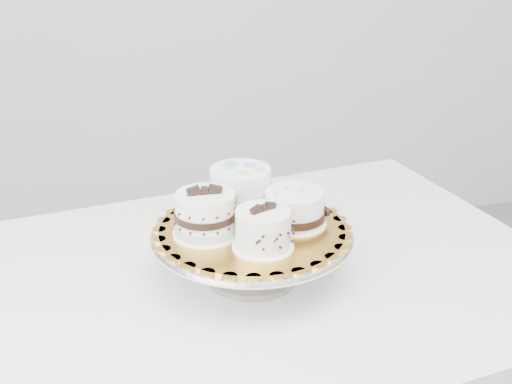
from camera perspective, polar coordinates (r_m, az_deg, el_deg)
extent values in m
cube|color=white|center=(1.20, -1.64, -8.12)|extent=(1.31, 0.97, 0.04)
cube|color=white|center=(1.88, 10.53, -9.12)|extent=(0.06, 0.06, 0.71)
cylinder|color=gray|center=(1.17, -0.34, -7.37)|extent=(0.16, 0.16, 0.01)
cylinder|color=gray|center=(1.15, -0.34, -5.78)|extent=(0.11, 0.11, 0.09)
cylinder|color=silver|center=(1.13, -0.35, -3.66)|extent=(0.35, 0.35, 0.01)
cylinder|color=silver|center=(1.13, -0.35, -3.79)|extent=(0.36, 0.36, 0.00)
cylinder|color=orange|center=(1.13, -0.35, -3.33)|extent=(0.40, 0.40, 0.00)
cylinder|color=white|center=(1.06, 0.62, -4.86)|extent=(0.10, 0.10, 0.00)
cylinder|color=white|center=(1.05, 0.63, -3.26)|extent=(0.12, 0.12, 0.06)
cylinder|color=white|center=(1.11, -4.48, -3.63)|extent=(0.11, 0.11, 0.00)
cylinder|color=white|center=(1.09, -4.54, -1.89)|extent=(0.11, 0.11, 0.07)
cylinder|color=#A1C3CC|center=(1.11, -4.49, -3.15)|extent=(0.11, 0.11, 0.02)
cylinder|color=black|center=(1.10, -4.54, -1.93)|extent=(0.11, 0.11, 0.01)
cylinder|color=white|center=(1.20, -1.38, -1.48)|extent=(0.12, 0.12, 0.00)
cylinder|color=white|center=(1.18, -1.40, 0.30)|extent=(0.14, 0.14, 0.08)
cylinder|color=white|center=(1.15, 3.38, -2.68)|extent=(0.12, 0.12, 0.00)
cylinder|color=white|center=(1.13, 3.42, -1.32)|extent=(0.13, 0.13, 0.06)
cylinder|color=black|center=(1.14, 3.40, -1.98)|extent=(0.11, 0.11, 0.01)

